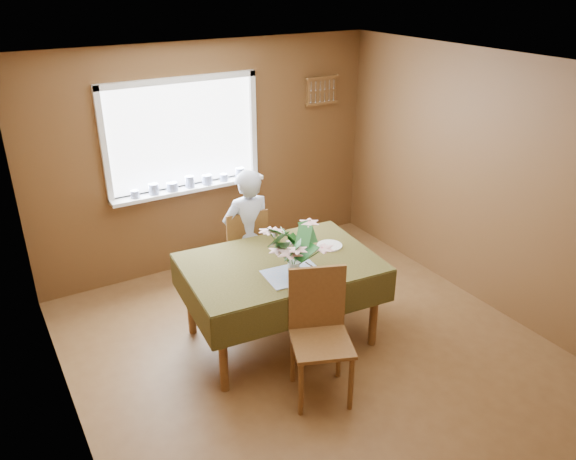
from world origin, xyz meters
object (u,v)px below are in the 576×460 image
chair_near (319,329)px  flower_bouquet (294,245)px  seated_woman (248,237)px  chair_far (244,250)px  dining_table (280,271)px

chair_near → flower_bouquet: bearing=105.6°
flower_bouquet → seated_woman: bearing=85.0°
seated_woman → chair_far: bearing=-78.2°
dining_table → chair_near: bearing=-90.9°
dining_table → chair_far: size_ratio=1.77×
dining_table → seated_woman: (0.07, 0.77, -0.00)m
dining_table → seated_woman: 0.77m
chair_far → chair_near: bearing=91.1°
seated_woman → flower_bouquet: 1.11m
chair_far → chair_near: (-0.13, -1.58, 0.03)m
dining_table → flower_bouquet: flower_bouquet is taller
seated_woman → flower_bouquet: (-0.09, -1.04, 0.39)m
chair_far → seated_woman: bearing=106.4°
chair_far → dining_table: bearing=92.1°
chair_far → flower_bouquet: (-0.08, -1.10, 0.56)m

